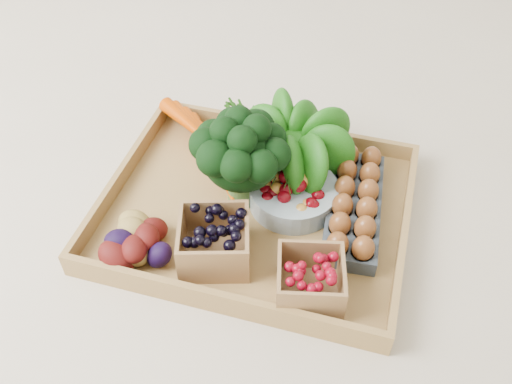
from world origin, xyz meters
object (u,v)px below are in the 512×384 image
(cherry_bowl, at_px, (293,194))
(tray, at_px, (256,212))
(egg_carton, at_px, (354,208))
(broccoli, at_px, (242,172))

(cherry_bowl, bearing_deg, tray, -150.46)
(tray, xyz_separation_m, egg_carton, (0.18, 0.04, 0.02))
(cherry_bowl, bearing_deg, broccoli, -169.62)
(cherry_bowl, distance_m, egg_carton, 0.11)
(tray, relative_size, broccoli, 3.07)
(tray, height_order, egg_carton, egg_carton)
(tray, relative_size, cherry_bowl, 3.34)
(cherry_bowl, relative_size, egg_carton, 0.61)
(tray, xyz_separation_m, broccoli, (-0.03, 0.02, 0.08))
(egg_carton, bearing_deg, cherry_bowl, 175.98)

